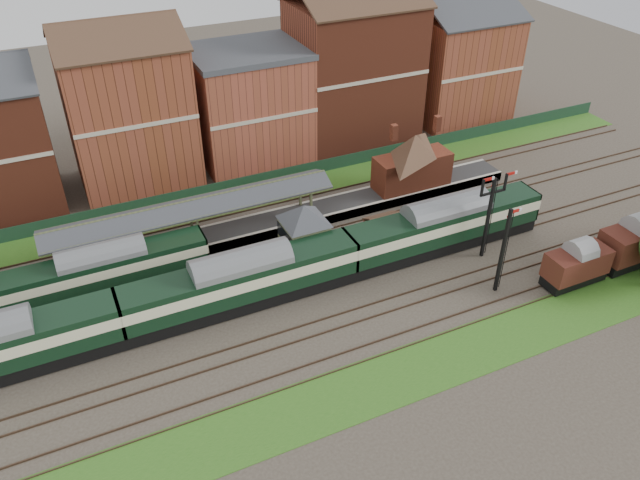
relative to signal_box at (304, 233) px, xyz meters
name	(u,v)px	position (x,y,z in m)	size (l,w,h in m)	color
ground	(351,274)	(3.00, -3.25, -3.19)	(160.00, 160.00, 0.00)	#473D33
grass_back	(282,191)	(3.00, 12.75, -3.16)	(90.00, 4.50, 0.06)	#2D6619
grass_front	(427,366)	(3.00, -15.25, -3.16)	(90.00, 5.00, 0.06)	#2D6619
fence	(275,176)	(3.00, 14.75, -2.44)	(90.00, 0.12, 1.50)	#193823
platform	(258,227)	(-2.00, 6.50, -2.69)	(55.00, 3.40, 1.00)	#2D2D2D
signal_box	(304,233)	(0.00, 0.00, 0.00)	(5.40, 5.40, 6.00)	#5D694B
brick_hut	(383,231)	(8.00, 0.00, -2.00)	(3.20, 2.64, 2.94)	brown
station_building	(413,160)	(15.00, 6.50, 0.76)	(8.10, 8.10, 5.90)	brown
canopy	(192,204)	(-8.00, 6.50, 1.39)	(26.00, 3.89, 4.08)	#4B5535
semaphore_bracket	(489,212)	(15.04, -5.75, 1.44)	(3.60, 0.25, 8.18)	black
semaphore_siding	(503,250)	(13.02, -10.25, 0.96)	(1.23, 0.25, 8.00)	black
town_backdrop	(248,99)	(2.82, 21.75, 3.81)	(69.00, 10.00, 16.00)	brown
dmu_train	(242,281)	(-6.80, -3.25, -0.62)	(57.52, 3.02, 4.42)	black
platform_railcar	(105,270)	(-16.44, 3.25, -0.91)	(16.85, 2.66, 3.88)	black
goods_van_a	(577,265)	(19.55, -12.25, -1.26)	(5.56, 2.41, 3.37)	black
goods_van_b	(635,243)	(26.18, -12.25, -0.96)	(6.49, 2.81, 3.94)	black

